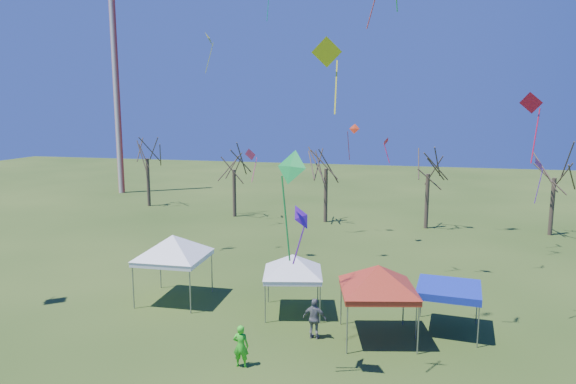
# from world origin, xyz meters

# --- Properties ---
(ground) EXTENTS (140.00, 140.00, 0.00)m
(ground) POSITION_xyz_m (0.00, 0.00, 0.00)
(ground) COLOR #284014
(ground) RESTS_ON ground
(radio_mast) EXTENTS (0.70, 0.70, 25.00)m
(radio_mast) POSITION_xyz_m (-28.00, 34.00, 12.50)
(radio_mast) COLOR silver
(radio_mast) RESTS_ON ground
(tree_0) EXTENTS (3.83, 3.83, 8.44)m
(tree_0) POSITION_xyz_m (-20.85, 27.38, 6.49)
(tree_0) COLOR #3D2D21
(tree_0) RESTS_ON ground
(tree_1) EXTENTS (3.42, 3.42, 7.54)m
(tree_1) POSITION_xyz_m (-10.77, 24.65, 5.79)
(tree_1) COLOR #3D2D21
(tree_1) RESTS_ON ground
(tree_2) EXTENTS (3.71, 3.71, 8.18)m
(tree_2) POSITION_xyz_m (-2.37, 24.38, 6.29)
(tree_2) COLOR #3D2D21
(tree_2) RESTS_ON ground
(tree_3) EXTENTS (3.59, 3.59, 7.91)m
(tree_3) POSITION_xyz_m (6.03, 24.04, 6.08)
(tree_3) COLOR #3D2D21
(tree_3) RESTS_ON ground
(tree_4) EXTENTS (3.58, 3.58, 7.89)m
(tree_4) POSITION_xyz_m (15.36, 24.00, 6.06)
(tree_4) COLOR #3D2D21
(tree_4) RESTS_ON ground
(tent_white_west) EXTENTS (4.50, 4.50, 3.97)m
(tent_white_west) POSITION_xyz_m (-6.81, 4.51, 3.20)
(tent_white_west) COLOR gray
(tent_white_west) RESTS_ON ground
(tent_white_mid) EXTENTS (3.70, 3.70, 3.35)m
(tent_white_mid) POSITION_xyz_m (-0.54, 4.38, 2.70)
(tent_white_mid) COLOR gray
(tent_white_mid) RESTS_ON ground
(tent_red) EXTENTS (4.17, 4.17, 3.78)m
(tent_red) POSITION_xyz_m (3.60, 2.48, 3.05)
(tent_red) COLOR gray
(tent_red) RESTS_ON ground
(tent_blue) EXTENTS (2.88, 2.88, 2.09)m
(tent_blue) POSITION_xyz_m (6.57, 3.95, 1.92)
(tent_blue) COLOR gray
(tent_blue) RESTS_ON ground
(person_grey) EXTENTS (1.07, 0.51, 1.77)m
(person_grey) POSITION_xyz_m (1.02, 1.86, 0.89)
(person_grey) COLOR slate
(person_grey) RESTS_ON ground
(person_green) EXTENTS (0.63, 0.44, 1.66)m
(person_green) POSITION_xyz_m (-1.25, -1.20, 0.83)
(person_green) COLOR #30D722
(person_green) RESTS_ON ground
(kite_12) EXTENTS (0.78, 1.12, 3.20)m
(kite_12) POSITION_xyz_m (13.18, 19.36, 5.93)
(kite_12) COLOR #6D1BBD
(kite_12) RESTS_ON ground
(kite_22) EXTENTS (0.90, 0.88, 2.82)m
(kite_22) POSITION_xyz_m (0.36, 20.68, 8.09)
(kite_22) COLOR red
(kite_22) RESTS_ON ground
(kite_2) EXTENTS (1.12, 1.54, 3.42)m
(kite_2) POSITION_xyz_m (-11.73, 21.96, 15.29)
(kite_2) COLOR yellow
(kite_2) RESTS_ON ground
(kite_27) EXTENTS (1.00, 0.65, 2.45)m
(kite_27) POSITION_xyz_m (2.05, -1.92, 11.49)
(kite_27) COLOR yellow
(kite_27) RESTS_ON ground
(kite_1) EXTENTS (0.79, 1.06, 2.13)m
(kite_1) POSITION_xyz_m (1.12, -1.30, 5.97)
(kite_1) COLOR #6A1BBD
(kite_1) RESTS_ON ground
(kite_5) EXTENTS (1.30, 0.97, 3.91)m
(kite_5) POSITION_xyz_m (0.90, -2.05, 7.78)
(kite_5) COLOR green
(kite_5) RESTS_ON ground
(kite_19) EXTENTS (0.61, 0.78, 1.88)m
(kite_19) POSITION_xyz_m (2.91, 18.09, 7.39)
(kite_19) COLOR red
(kite_19) RESTS_ON ground
(kite_13) EXTENTS (1.18, 0.90, 2.78)m
(kite_13) POSITION_xyz_m (-8.16, 21.51, 5.96)
(kite_13) COLOR #DD3173
(kite_13) RESTS_ON ground
(kite_17) EXTENTS (1.07, 0.88, 3.03)m
(kite_17) POSITION_xyz_m (9.63, 5.41, 9.93)
(kite_17) COLOR red
(kite_17) RESTS_ON ground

